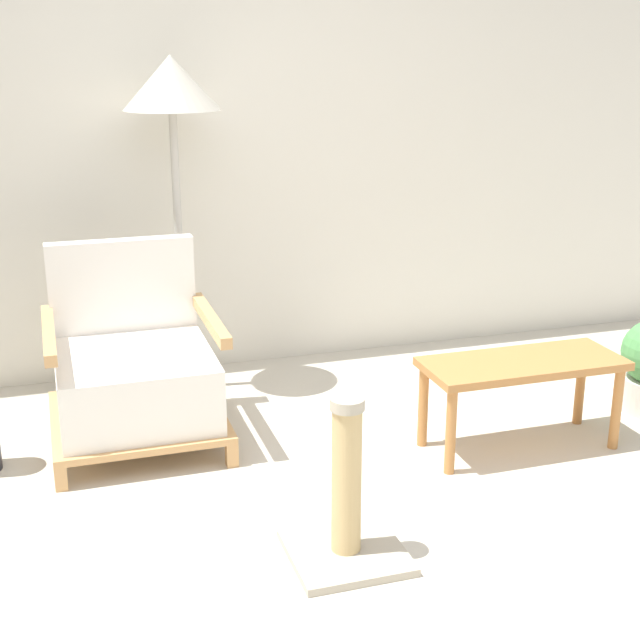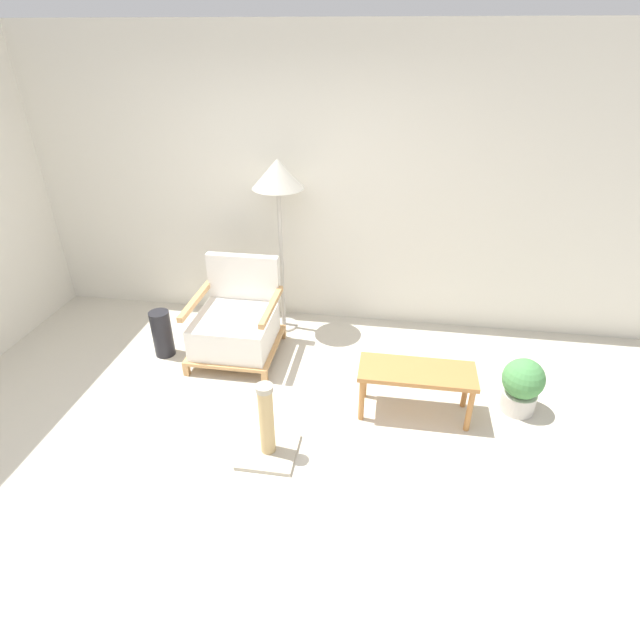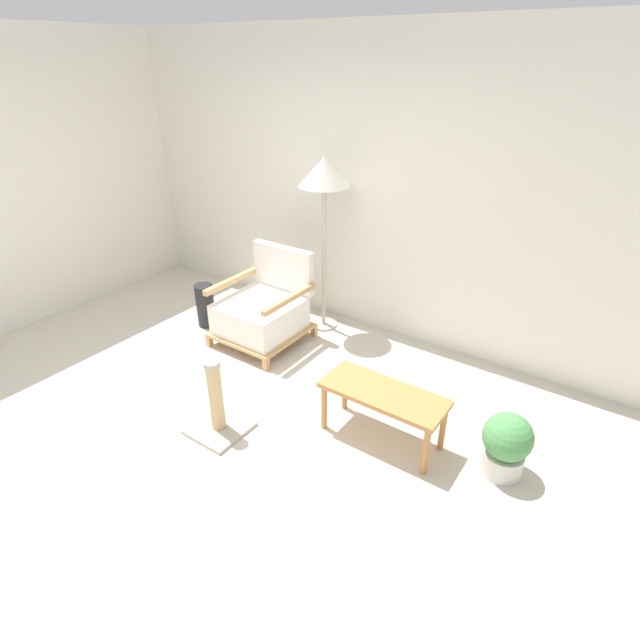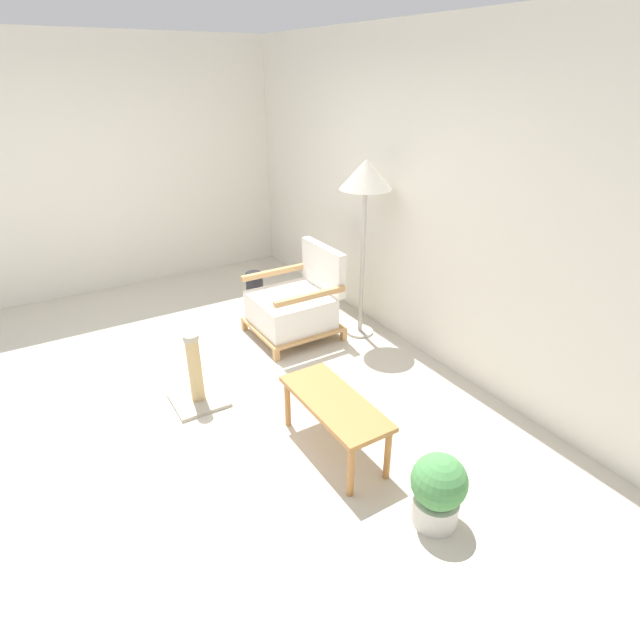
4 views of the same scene
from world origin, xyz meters
The scene contains 8 objects.
ground_plane centered at (0.00, 0.00, 0.00)m, with size 14.00×14.00×0.00m, color beige.
wall_back centered at (0.00, 2.25, 1.35)m, with size 8.00×0.06×2.70m.
armchair centered at (-0.46, 1.38, 0.31)m, with size 0.75×0.77×0.85m.
floor_lamp centered at (-0.15, 1.94, 1.46)m, with size 0.46×0.46×1.66m.
coffee_table centered at (1.14, 0.79, 0.35)m, with size 0.88×0.36×0.41m.
vase centered at (-1.13, 1.27, 0.22)m, with size 0.18×0.18×0.44m, color black.
potted_plant centered at (1.95, 0.95, 0.24)m, with size 0.32×0.32×0.46m.
scratching_post centered at (0.12, 0.19, 0.19)m, with size 0.40×0.40×0.60m.
Camera 2 is at (0.89, -2.32, 2.60)m, focal length 28.00 mm.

